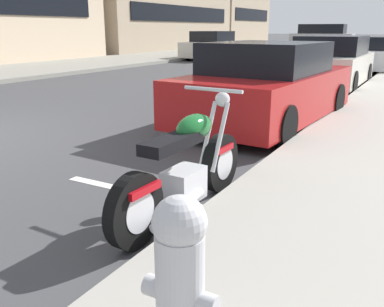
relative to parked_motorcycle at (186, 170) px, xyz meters
The scene contains 9 objects.
sidewalk_far_curb 17.19m from the parked_motorcycle, 44.83° to the left, with size 120.00×5.00×0.14m, color gray.
parking_stall_stripe 0.68m from the parked_motorcycle, 69.51° to the left, with size 0.12×2.20×0.01m, color silver.
parked_motorcycle is the anchor object (origin of this frame).
parked_car_behind_motorcycle 4.08m from the parked_motorcycle, ahead, with size 4.25×2.11×1.42m.
parked_car_across_street 9.59m from the parked_motorcycle, ahead, with size 4.03×1.87×1.44m.
parked_car_near_corner 15.38m from the parked_motorcycle, ahead, with size 4.29×1.90×1.33m.
crossing_truck 33.74m from the parked_motorcycle, 10.90° to the left, with size 2.06×4.95×1.97m.
car_opposite_curb 20.07m from the parked_motorcycle, 25.94° to the left, with size 4.23×2.05×1.50m.
fire_hydrant 1.96m from the parked_motorcycle, 150.53° to the right, with size 0.24×0.36×0.84m.
Camera 1 is at (-3.27, -6.55, 1.64)m, focal length 39.32 mm.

